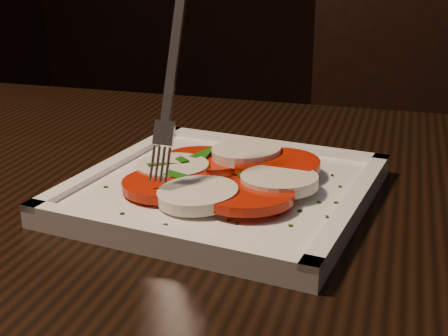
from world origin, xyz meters
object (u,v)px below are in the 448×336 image
object	(u,v)px
fork	(175,80)
chair	(405,160)
table	(232,310)
plate	(224,191)

from	to	relation	value
fork	chair	bearing A→B (deg)	83.35
table	fork	distance (m)	0.22
table	plate	size ratio (longest dim) A/B	4.98
plate	chair	bearing A→B (deg)	82.31
chair	fork	world-z (taller)	fork
table	plate	bearing A→B (deg)	122.83
table	plate	distance (m)	0.11
plate	fork	xyz separation A→B (m)	(-0.03, -0.03, 0.11)
plate	fork	world-z (taller)	fork
table	chair	world-z (taller)	chair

